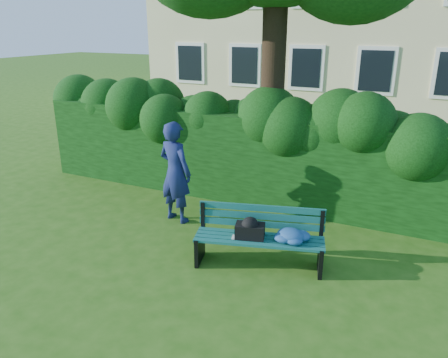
% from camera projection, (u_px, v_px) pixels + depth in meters
% --- Properties ---
extents(ground, '(80.00, 80.00, 0.00)m').
position_uv_depth(ground, '(209.00, 242.00, 7.40)').
color(ground, '#295611').
rests_on(ground, ground).
extents(hedge, '(10.00, 1.00, 1.80)m').
position_uv_depth(hedge, '(258.00, 158.00, 8.97)').
color(hedge, black).
rests_on(hedge, ground).
extents(park_bench, '(2.00, 1.05, 0.89)m').
position_uv_depth(park_bench, '(265.00, 236.00, 6.55)').
color(park_bench, '#0F4B4E').
rests_on(park_bench, ground).
extents(man_reading, '(0.77, 0.58, 1.89)m').
position_uv_depth(man_reading, '(175.00, 172.00, 7.95)').
color(man_reading, navy).
rests_on(man_reading, ground).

